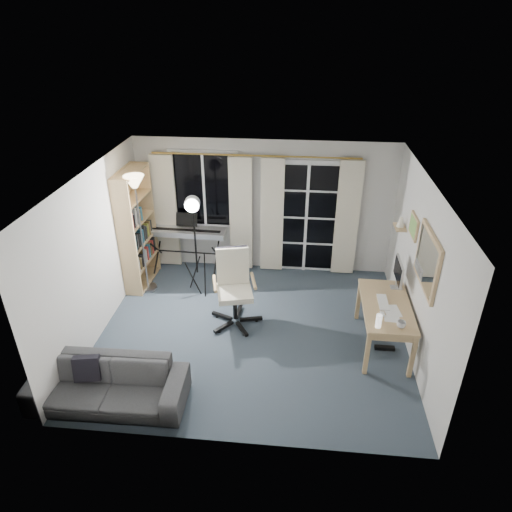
{
  "coord_description": "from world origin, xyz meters",
  "views": [
    {
      "loc": [
        0.6,
        -5.45,
        4.3
      ],
      "look_at": [
        0.02,
        0.35,
        1.11
      ],
      "focal_mm": 32.0,
      "sensor_mm": 36.0,
      "label": 1
    }
  ],
  "objects": [
    {
      "name": "floor",
      "position": [
        0.0,
        0.0,
        -0.01
      ],
      "size": [
        4.5,
        4.0,
        0.02
      ],
      "primitive_type": "cube",
      "color": "#34404D",
      "rests_on": "ground"
    },
    {
      "name": "wall_mirror",
      "position": [
        2.22,
        -0.35,
        1.55
      ],
      "size": [
        0.04,
        0.94,
        0.74
      ],
      "color": "tan",
      "rests_on": "floor"
    },
    {
      "name": "bookshelf",
      "position": [
        -2.13,
        1.23,
        0.97
      ],
      "size": [
        0.37,
        0.96,
        2.05
      ],
      "rotation": [
        0.0,
        0.0,
        -0.05
      ],
      "color": "tan",
      "rests_on": "floor"
    },
    {
      "name": "keyboard_piano",
      "position": [
        -1.37,
        1.7,
        0.78
      ],
      "size": [
        1.43,
        0.72,
        1.03
      ],
      "rotation": [
        0.0,
        0.0,
        -0.03
      ],
      "color": "black",
      "rests_on": "floor"
    },
    {
      "name": "sofa",
      "position": [
        -1.6,
        -1.55,
        0.37
      ],
      "size": [
        1.9,
        0.59,
        0.74
      ],
      "rotation": [
        0.0,
        0.0,
        0.02
      ],
      "color": "#29292B",
      "rests_on": "floor"
    },
    {
      "name": "window",
      "position": [
        -1.05,
        1.97,
        1.5
      ],
      "size": [
        1.2,
        0.08,
        1.4
      ],
      "color": "white",
      "rests_on": "floor"
    },
    {
      "name": "monitor",
      "position": [
        2.08,
        0.34,
        0.97
      ],
      "size": [
        0.17,
        0.51,
        0.44
      ],
      "rotation": [
        0.0,
        0.0,
        -0.01
      ],
      "color": "silver",
      "rests_on": "desk"
    },
    {
      "name": "desk_clutter",
      "position": [
        1.82,
        -0.33,
        0.55
      ],
      "size": [
        0.42,
        0.79,
        0.89
      ],
      "rotation": [
        0.0,
        0.0,
        -0.01
      ],
      "color": "white",
      "rests_on": "desk"
    },
    {
      "name": "mug",
      "position": [
        1.98,
        -0.61,
        0.76
      ],
      "size": [
        0.12,
        0.09,
        0.12
      ],
      "primitive_type": "imported",
      "rotation": [
        0.0,
        0.0,
        -0.01
      ],
      "color": "silver",
      "rests_on": "desk"
    },
    {
      "name": "torchiere_lamp",
      "position": [
        -1.93,
        1.03,
        1.64
      ],
      "size": [
        0.43,
        0.43,
        2.04
      ],
      "rotation": [
        0.0,
        0.0,
        -0.41
      ],
      "color": "#B2B2B7",
      "rests_on": "floor"
    },
    {
      "name": "framed_print",
      "position": [
        2.23,
        0.55,
        1.6
      ],
      "size": [
        0.03,
        0.42,
        0.32
      ],
      "color": "tan",
      "rests_on": "floor"
    },
    {
      "name": "curtains",
      "position": [
        -0.14,
        1.88,
        1.09
      ],
      "size": [
        3.6,
        0.07,
        2.13
      ],
      "color": "gold",
      "rests_on": "floor"
    },
    {
      "name": "french_door",
      "position": [
        0.75,
        1.97,
        1.03
      ],
      "size": [
        1.32,
        0.09,
        2.11
      ],
      "color": "white",
      "rests_on": "floor"
    },
    {
      "name": "studio_light",
      "position": [
        -1.02,
        0.93,
        1.45
      ],
      "size": [
        0.35,
        0.36,
        1.81
      ],
      "rotation": [
        0.0,
        0.0,
        0.13
      ],
      "color": "black",
      "rests_on": "floor"
    },
    {
      "name": "office_chair",
      "position": [
        -0.32,
        0.33,
        0.69
      ],
      "size": [
        0.81,
        0.79,
        1.17
      ],
      "rotation": [
        0.0,
        0.0,
        0.24
      ],
      "color": "black",
      "rests_on": "floor"
    },
    {
      "name": "desk",
      "position": [
        1.88,
        -0.11,
        0.61
      ],
      "size": [
        0.66,
        1.31,
        0.7
      ],
      "rotation": [
        0.0,
        0.0,
        -0.01
      ],
      "color": "tan",
      "rests_on": "floor"
    },
    {
      "name": "wall_shelf",
      "position": [
        2.16,
        1.05,
        1.41
      ],
      "size": [
        0.16,
        0.3,
        0.18
      ],
      "color": "tan",
      "rests_on": "floor"
    }
  ]
}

